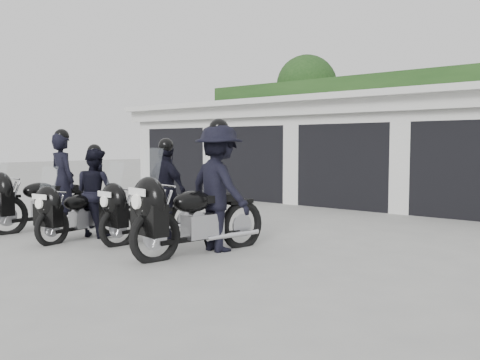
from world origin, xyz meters
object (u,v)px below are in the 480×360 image
Objects in this scene: police_bike_b at (88,197)px; police_bike_c at (158,195)px; police_bike_d at (209,194)px; police_bike_a at (47,188)px.

police_bike_b is 1.30m from police_bike_c.
police_bike_d is at bearing -3.39° from police_bike_c.
police_bike_a is 2.58m from police_bike_c.
police_bike_a is 1.39m from police_bike_b.
police_bike_c is (1.10, 0.69, 0.05)m from police_bike_b.
police_bike_b is at bearing -143.02° from police_bike_c.
police_bike_d reaches higher than police_bike_c.
police_bike_c is 1.43m from police_bike_d.
police_bike_b is at bearing -158.91° from police_bike_d.
police_bike_c is at bearing -178.11° from police_bike_d.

